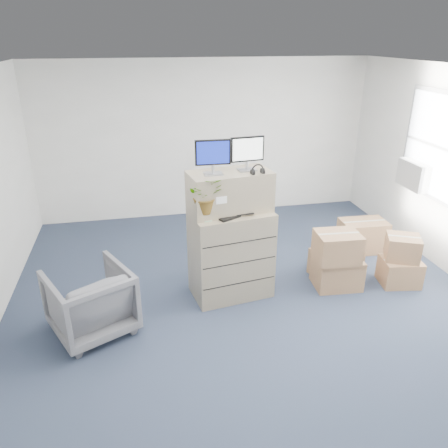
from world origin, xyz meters
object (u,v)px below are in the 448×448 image
Objects in this scene: keyboard at (234,214)px; monitor_right at (247,152)px; office_chair at (90,299)px; water_bottle at (235,199)px; potted_plant at (206,200)px; filing_cabinet_lower at (231,254)px; monitor_left at (213,155)px.

monitor_right is at bearing 14.48° from keyboard.
office_chair is at bearing -170.70° from monitor_right.
potted_plant is (-0.41, -0.26, 0.11)m from water_bottle.
monitor_right is 0.76m from keyboard.
filing_cabinet_lower is 1.32m from monitor_left.
monitor_left is 0.52m from potted_plant.
keyboard is 0.42m from potted_plant.
monitor_left is at bearing -176.35° from monitor_right.
filing_cabinet_lower is 2.77× the size of monitor_left.
monitor_right is 2.48m from office_chair.
monitor_right is (0.43, 0.08, -0.00)m from monitor_left.
monitor_right reaches higher than office_chair.
water_bottle reaches higher than keyboard.
keyboard is at bearing 8.42° from potted_plant.
monitor_right is (0.21, 0.07, 1.30)m from filing_cabinet_lower.
keyboard reaches higher than office_chair.
monitor_left is 0.86× the size of keyboard.
monitor_left is at bearing 171.00° from office_chair.
keyboard is 1.07× the size of potted_plant.
office_chair is at bearing -167.45° from potted_plant.
monitor_right is 0.77m from potted_plant.
office_chair is (-1.39, -0.31, -0.97)m from potted_plant.
monitor_left is 0.44m from monitor_right.
office_chair is (-1.73, -0.36, -0.74)m from keyboard.
keyboard is (0.01, -0.11, 0.59)m from filing_cabinet_lower.
potted_plant is 0.53× the size of office_chair.
keyboard is at bearing -23.82° from monitor_left.
filing_cabinet_lower is 2.55× the size of potted_plant.
filing_cabinet_lower is 1.35× the size of office_chair.
water_bottle is (0.07, 0.10, 0.71)m from filing_cabinet_lower.
water_bottle is 0.31× the size of office_chair.
keyboard is 1.92m from office_chair.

